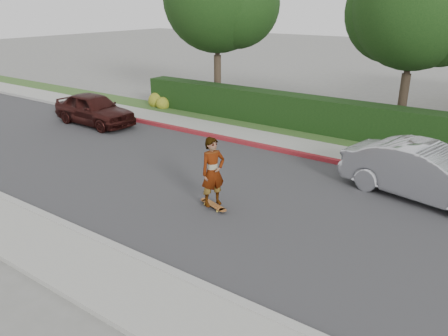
{
  "coord_description": "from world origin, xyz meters",
  "views": [
    {
      "loc": [
        5.72,
        -9.59,
        5.22
      ],
      "look_at": [
        -0.65,
        -0.59,
        1.0
      ],
      "focal_mm": 35.0,
      "sensor_mm": 36.0,
      "label": 1
    }
  ],
  "objects_px": {
    "skateboard": "(213,205)",
    "skateboarder": "(213,172)",
    "car_maroon": "(94,109)",
    "car_silver": "(427,173)"
  },
  "relations": [
    {
      "from": "skateboard",
      "to": "car_maroon",
      "type": "bearing_deg",
      "value": 174.81
    },
    {
      "from": "skateboard",
      "to": "car_maroon",
      "type": "distance_m",
      "value": 10.21
    },
    {
      "from": "skateboard",
      "to": "car_silver",
      "type": "relative_size",
      "value": 0.22
    },
    {
      "from": "car_maroon",
      "to": "skateboarder",
      "type": "bearing_deg",
      "value": -110.11
    },
    {
      "from": "car_silver",
      "to": "skateboard",
      "type": "bearing_deg",
      "value": 142.07
    },
    {
      "from": "skateboard",
      "to": "car_silver",
      "type": "xyz_separation_m",
      "value": [
        4.48,
        3.93,
        0.68
      ]
    },
    {
      "from": "skateboard",
      "to": "skateboarder",
      "type": "bearing_deg",
      "value": 106.62
    },
    {
      "from": "skateboarder",
      "to": "car_silver",
      "type": "height_order",
      "value": "skateboarder"
    },
    {
      "from": "car_silver",
      "to": "car_maroon",
      "type": "distance_m",
      "value": 13.95
    },
    {
      "from": "skateboarder",
      "to": "car_maroon",
      "type": "distance_m",
      "value": 10.2
    }
  ]
}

